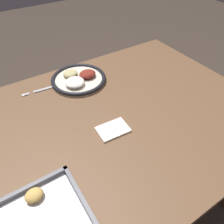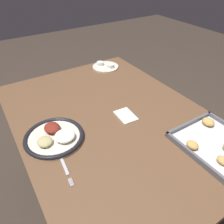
% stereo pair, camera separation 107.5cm
% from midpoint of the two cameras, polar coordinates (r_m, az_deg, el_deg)
% --- Properties ---
extents(ground_plane, '(8.00, 8.00, 0.00)m').
position_cam_midpoint_polar(ground_plane, '(1.48, -15.02, -34.83)').
color(ground_plane, '#382D26').
extents(dining_table, '(1.26, 0.91, 0.73)m').
position_cam_midpoint_polar(dining_table, '(0.92, -21.59, -21.44)').
color(dining_table, brown).
rests_on(dining_table, ground_plane).
extents(dinner_plate, '(0.27, 0.27, 0.04)m').
position_cam_midpoint_polar(dinner_plate, '(0.89, -43.51, -22.72)').
color(dinner_plate, beige).
rests_on(dinner_plate, dining_table).
extents(fork, '(0.20, 0.03, 0.00)m').
position_cam_midpoint_polar(fork, '(0.83, -45.95, -32.11)').
color(fork, '#B2B2B7').
rests_on(fork, dining_table).
extents(saucer_plate, '(0.19, 0.19, 0.03)m').
position_cam_midpoint_polar(saucer_plate, '(1.25, -16.83, 4.33)').
color(saucer_plate, beige).
rests_on(saucer_plate, dining_table).
extents(baking_tray, '(0.34, 0.30, 0.04)m').
position_cam_midpoint_polar(baking_tray, '(0.69, 14.42, -32.78)').
color(baking_tray, '#595960').
rests_on(baking_tray, dining_table).
extents(napkin, '(0.12, 0.09, 0.01)m').
position_cam_midpoint_polar(napkin, '(0.82, -18.39, -18.04)').
color(napkin, silver).
rests_on(napkin, dining_table).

